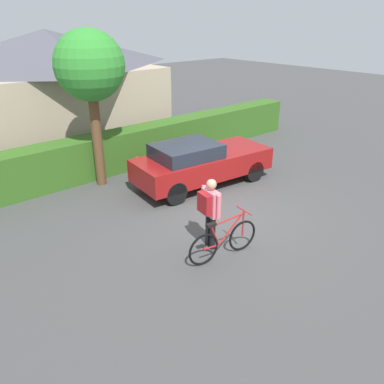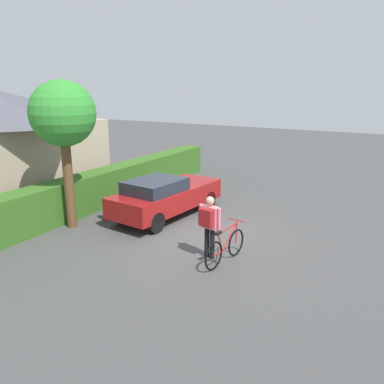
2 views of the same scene
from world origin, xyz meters
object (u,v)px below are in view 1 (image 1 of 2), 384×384
Objects in this scene: person_rider at (210,207)px; tree_kerbside at (90,68)px; bicycle at (224,241)px; fire_hydrant at (138,168)px; parked_car_near at (200,162)px.

person_rider is 5.47m from tree_kerbside.
bicycle is 4.94m from fire_hydrant.
tree_kerbside reaches higher than bicycle.
tree_kerbside is 3.29m from fire_hydrant.
person_rider reaches higher than parked_car_near.
parked_car_near is 2.68× the size of person_rider.
parked_car_near is at bearing -42.03° from tree_kerbside.
person_rider reaches higher than bicycle.
fire_hydrant is at bearing 129.67° from parked_car_near.
tree_kerbside reaches higher than parked_car_near.
parked_car_near is 2.53× the size of bicycle.
tree_kerbside reaches higher than fire_hydrant.
fire_hydrant is (-1.28, 1.54, -0.33)m from parked_car_near.
bicycle is at bearing -124.59° from parked_car_near.
bicycle is (-2.27, -3.29, -0.34)m from parked_car_near.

